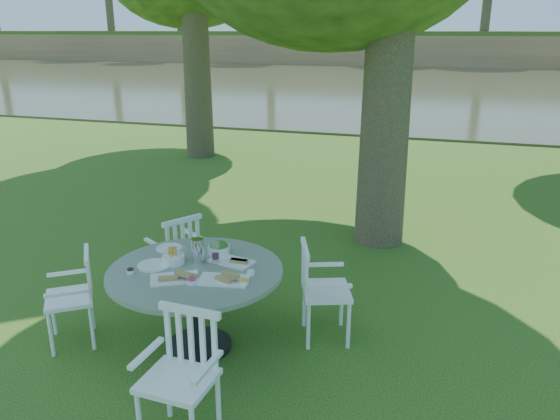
{
  "coord_description": "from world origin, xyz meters",
  "views": [
    {
      "loc": [
        1.62,
        -4.93,
        2.64
      ],
      "look_at": [
        0.0,
        0.2,
        0.85
      ],
      "focal_mm": 35.0,
      "sensor_mm": 36.0,
      "label": 1
    }
  ],
  "objects": [
    {
      "name": "tableware",
      "position": [
        -0.33,
        -1.1,
        0.79
      ],
      "size": [
        1.07,
        0.89,
        0.21
      ],
      "color": "white",
      "rests_on": "table"
    },
    {
      "name": "ground",
      "position": [
        0.0,
        0.0,
        0.0
      ],
      "size": [
        140.0,
        140.0,
        0.0
      ],
      "primitive_type": "plane",
      "color": "#1F430E",
      "rests_on": "ground"
    },
    {
      "name": "chair_sw",
      "position": [
        -1.33,
        -1.4,
        0.49
      ],
      "size": [
        0.57,
        0.57,
        0.83
      ],
      "rotation": [
        0.0,
        0.0,
        -0.94
      ],
      "color": "white",
      "rests_on": "ground"
    },
    {
      "name": "chair_se",
      "position": [
        0.08,
        -2.17,
        0.53
      ],
      "size": [
        0.47,
        0.44,
        0.89
      ],
      "rotation": [
        0.0,
        0.0,
        -0.05
      ],
      "color": "white",
      "rests_on": "ground"
    },
    {
      "name": "table",
      "position": [
        -0.3,
        -1.19,
        0.61
      ],
      "size": [
        1.46,
        1.46,
        0.75
      ],
      "color": "black",
      "rests_on": "ground"
    },
    {
      "name": "chair_nw",
      "position": [
        -0.91,
        -0.35,
        0.51
      ],
      "size": [
        0.58,
        0.59,
        0.87
      ],
      "rotation": [
        0.0,
        0.0,
        -2.12
      ],
      "color": "white",
      "rests_on": "ground"
    },
    {
      "name": "river",
      "position": [
        0.0,
        23.0,
        0.0
      ],
      "size": [
        100.0,
        28.0,
        0.12
      ],
      "primitive_type": "cube",
      "color": "#383C23",
      "rests_on": "ground"
    },
    {
      "name": "chair_ne",
      "position": [
        0.62,
        -0.72,
        0.52
      ],
      "size": [
        0.54,
        0.56,
        0.88
      ],
      "rotation": [
        0.0,
        0.0,
        -4.36
      ],
      "color": "white",
      "rests_on": "ground"
    }
  ]
}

